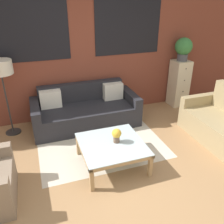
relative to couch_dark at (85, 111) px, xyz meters
name	(u,v)px	position (x,y,z in m)	size (l,w,h in m)	color
ground_plane	(128,187)	(0.11, -1.95, -0.28)	(16.00, 16.00, 0.00)	#9E754C
wall_back_brick	(82,49)	(0.11, 0.49, 1.13)	(8.40, 0.09, 2.80)	brown
rug	(100,143)	(0.07, -0.78, -0.28)	(2.14, 1.63, 0.00)	beige
couch_dark	(85,111)	(0.00, 0.00, 0.00)	(2.05, 0.88, 0.78)	#232328
settee_vintage	(224,124)	(2.18, -1.39, 0.03)	(0.80, 1.43, 0.92)	#99845B
coffee_table	(112,146)	(0.07, -1.41, 0.05)	(0.94, 0.94, 0.38)	silver
floor_lamp	(0,71)	(-1.40, 0.12, 0.94)	(0.41, 0.41, 1.40)	#2D2D2D
drawer_cabinet	(179,83)	(2.28, 0.22, 0.25)	(0.37, 0.39, 1.06)	beige
potted_plant	(184,48)	(2.28, 0.22, 1.06)	(0.37, 0.37, 0.50)	#47474C
flower_vase	(117,135)	(0.15, -1.39, 0.23)	(0.14, 0.14, 0.22)	brown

